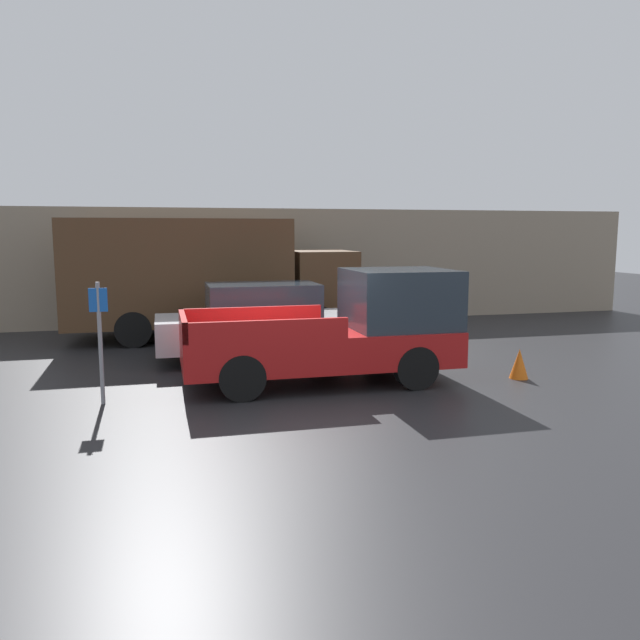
% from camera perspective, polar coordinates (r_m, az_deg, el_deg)
% --- Properties ---
extents(ground_plane, '(60.00, 60.00, 0.00)m').
position_cam_1_polar(ground_plane, '(11.80, -2.13, -6.31)').
color(ground_plane, '#232326').
extents(building_wall, '(28.00, 0.15, 3.67)m').
position_cam_1_polar(building_wall, '(20.04, -7.43, 4.87)').
color(building_wall, gray).
rests_on(building_wall, ground).
extents(pickup_truck, '(5.25, 2.09, 2.20)m').
position_cam_1_polar(pickup_truck, '(12.17, 2.39, -0.95)').
color(pickup_truck, red).
rests_on(pickup_truck, ground).
extents(car, '(4.54, 1.85, 1.76)m').
position_cam_1_polar(car, '(14.39, -5.61, -0.15)').
color(car, silver).
rests_on(car, ground).
extents(delivery_truck, '(7.84, 2.51, 3.27)m').
position_cam_1_polar(delivery_truck, '(17.57, -10.64, 4.11)').
color(delivery_truck, '#4C331E').
rests_on(delivery_truck, ground).
extents(parking_sign, '(0.30, 0.07, 2.10)m').
position_cam_1_polar(parking_sign, '(11.18, -19.48, -1.34)').
color(parking_sign, gray).
rests_on(parking_sign, ground).
extents(traffic_cone, '(0.38, 0.38, 0.60)m').
position_cam_1_polar(traffic_cone, '(13.18, 17.75, -3.82)').
color(traffic_cone, orange).
rests_on(traffic_cone, ground).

